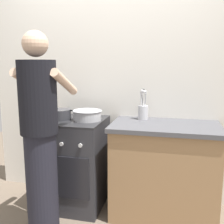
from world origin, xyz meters
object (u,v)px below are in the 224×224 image
Objects in this scene: stove_range at (75,163)px; person at (40,138)px; pot at (60,114)px; utensil_crock at (143,110)px; mixing_bowl at (87,115)px.

person is at bearing -97.73° from stove_range.
pot is at bearing 96.93° from person.
stove_range is 0.53× the size of person.
utensil_crock reaches higher than stove_range.
mixing_bowl is at bearing 69.03° from person.
person is (-0.07, -0.55, 0.41)m from stove_range.
person reaches higher than utensil_crock.
person is (-0.21, -0.56, -0.09)m from mixing_bowl.
mixing_bowl is (0.14, 0.01, 0.51)m from stove_range.
mixing_bowl is 0.56m from utensil_crock.
person reaches higher than stove_range.
stove_range is at bearing -175.36° from mixing_bowl.
pot is 0.83m from utensil_crock.
mixing_bowl is 0.17× the size of person.
pot is 0.55m from person.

